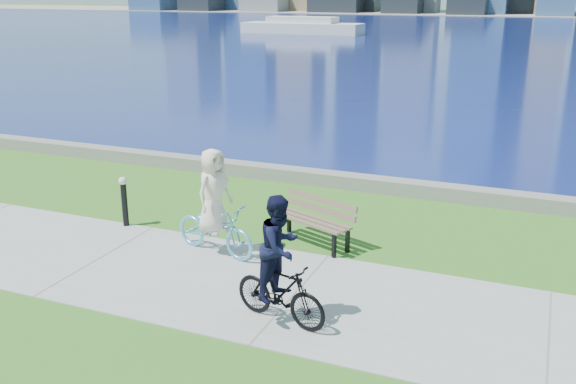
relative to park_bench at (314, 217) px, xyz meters
The scene contains 10 objects.
ground 2.41m from the park_bench, 77.70° to the right, with size 320.00×320.00×0.00m, color #2C6019.
concrete_path 2.41m from the park_bench, 77.70° to the right, with size 80.00×3.50×0.02m, color gray.
seawall 3.96m from the park_bench, 82.71° to the left, with size 90.00×0.50×0.35m, color slate.
bay_water 69.71m from the park_bench, 89.59° to the left, with size 320.00×131.00×0.01m, color navy.
far_shore 127.71m from the park_bench, 89.78° to the left, with size 320.00×30.00×0.12m, color gray.
ferry_near 62.62m from the park_bench, 111.49° to the left, with size 13.66×3.90×1.85m.
park_bench is the anchor object (origin of this frame).
bollard_lamp 4.15m from the park_bench, behind, with size 0.18×0.18×1.12m.
cyclist_woman 2.01m from the park_bench, 142.29° to the right, with size 1.10×1.99×2.08m.
cyclist_man 3.31m from the park_bench, 78.71° to the right, with size 0.84×1.70×2.05m.
Camera 1 is at (3.64, -9.06, 4.94)m, focal length 40.00 mm.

